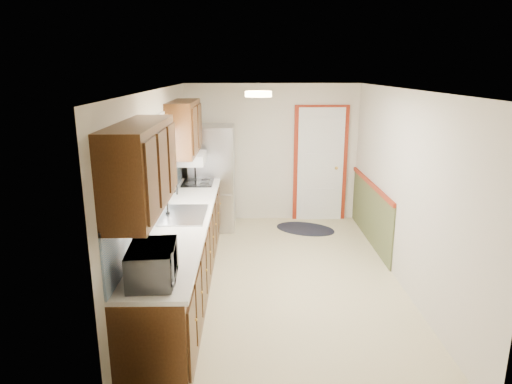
{
  "coord_description": "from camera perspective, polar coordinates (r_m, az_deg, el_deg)",
  "views": [
    {
      "loc": [
        -0.41,
        -5.4,
        2.63
      ],
      "look_at": [
        -0.32,
        0.08,
        1.15
      ],
      "focal_mm": 32.0,
      "sensor_mm": 36.0,
      "label": 1
    }
  ],
  "objects": [
    {
      "name": "cooktop",
      "position": [
        7.04,
        -7.26,
        1.2
      ],
      "size": [
        0.46,
        0.55,
        0.02
      ],
      "primitive_type": "cube",
      "color": "black",
      "rests_on": "kitchen_run"
    },
    {
      "name": "back_wall_trim",
      "position": [
        7.93,
        9.3,
        2.23
      ],
      "size": [
        1.12,
        2.3,
        2.08
      ],
      "color": "maroon",
      "rests_on": "ground"
    },
    {
      "name": "rug",
      "position": [
        7.81,
        6.17,
        -4.6
      ],
      "size": [
        1.18,
        1.0,
        0.01
      ],
      "primitive_type": "ellipsoid",
      "rotation": [
        0.0,
        0.0,
        -0.43
      ],
      "color": "black",
      "rests_on": "ground"
    },
    {
      "name": "refrigerator",
      "position": [
        7.68,
        -5.46,
        1.8
      ],
      "size": [
        0.73,
        0.73,
        1.74
      ],
      "rotation": [
        0.0,
        0.0,
        -0.01
      ],
      "color": "#B7B7BC",
      "rests_on": "ground"
    },
    {
      "name": "microwave",
      "position": [
        3.84,
        -12.83,
        -8.32
      ],
      "size": [
        0.34,
        0.57,
        0.37
      ],
      "primitive_type": "imported",
      "rotation": [
        0.0,
        0.0,
        1.65
      ],
      "color": "white",
      "rests_on": "kitchen_run"
    },
    {
      "name": "ceiling_fixture",
      "position": [
        5.21,
        0.3,
        12.15
      ],
      "size": [
        0.3,
        0.3,
        0.06
      ],
      "primitive_type": "cylinder",
      "color": "#FFD88C",
      "rests_on": "room_shell"
    },
    {
      "name": "kitchen_run",
      "position": [
        5.48,
        -9.55,
        -4.48
      ],
      "size": [
        0.63,
        4.0,
        2.2
      ],
      "color": "#3B200D",
      "rests_on": "ground"
    },
    {
      "name": "room_shell",
      "position": [
        5.6,
        3.31,
        0.3
      ],
      "size": [
        3.2,
        5.2,
        2.52
      ],
      "color": "#C9BD8E",
      "rests_on": "ground"
    }
  ]
}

